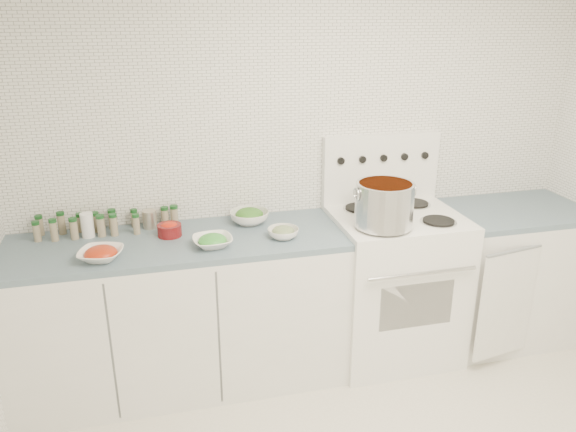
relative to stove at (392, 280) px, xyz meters
The scene contains 13 objects.
room_walls 1.66m from the stove, 112.04° to the right, with size 3.54×3.04×2.52m.
counter_left 1.31m from the stove, behind, with size 1.85×0.62×0.90m.
stove is the anchor object (origin of this frame).
counter_right 0.82m from the stove, ahead, with size 0.89×0.70×0.90m.
stock_pot 0.63m from the stove, 133.92° to the right, with size 0.35×0.32×0.25m.
bowl_tomato 1.75m from the stove, behind, with size 0.27×0.27×0.07m.
bowl_snowpea 1.21m from the stove, behind, with size 0.23×0.23×0.07m.
bowl_broccoli 0.99m from the stove, 169.02° to the left, with size 0.26×0.26×0.09m.
bowl_zucchini 0.85m from the stove, behind, with size 0.18×0.18×0.07m.
bowl_pepper 1.41m from the stove, behind, with size 0.13×0.13×0.08m.
salt_canister 1.84m from the stove, behind, with size 0.07×0.07×0.14m, color white.
tin_can 1.53m from the stove, behind, with size 0.08×0.08×0.11m, color #B5AA99.
spice_cluster 1.79m from the stove, behind, with size 0.78×0.16×0.13m.
Camera 1 is at (-0.92, -1.71, 2.10)m, focal length 35.00 mm.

